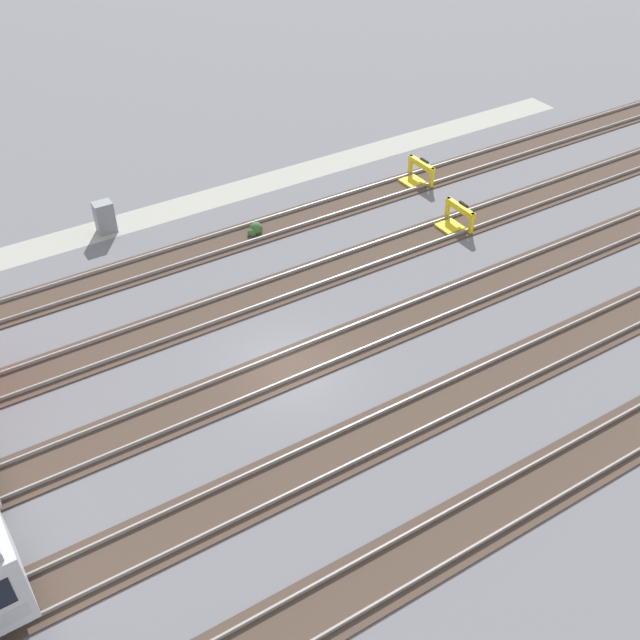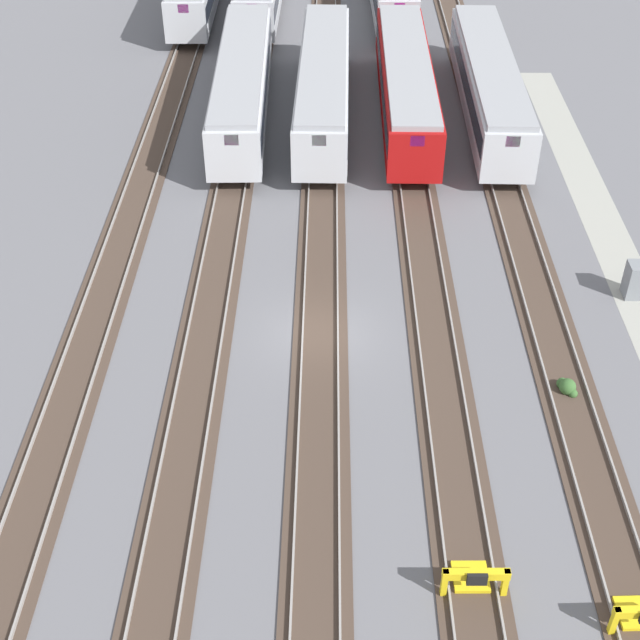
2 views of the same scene
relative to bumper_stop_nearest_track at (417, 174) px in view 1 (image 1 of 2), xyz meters
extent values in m
plane|color=slate|center=(13.33, 9.39, -0.51)|extent=(400.00, 400.00, 0.00)
cube|color=#9E9E93|center=(13.33, -4.24, -0.51)|extent=(54.00, 2.00, 0.01)
cube|color=#47382D|center=(13.33, -0.01, -0.48)|extent=(90.00, 2.23, 0.06)
cube|color=gray|center=(13.33, 0.71, -0.38)|extent=(90.00, 0.07, 0.15)
cube|color=gray|center=(13.33, -0.73, -0.38)|extent=(90.00, 0.07, 0.15)
cube|color=#47382D|center=(13.33, 4.69, -0.48)|extent=(90.00, 2.24, 0.06)
cube|color=gray|center=(13.33, 5.41, -0.38)|extent=(90.00, 0.07, 0.15)
cube|color=gray|center=(13.33, 3.97, -0.38)|extent=(90.00, 0.07, 0.15)
cube|color=#47382D|center=(13.33, 9.39, -0.48)|extent=(90.00, 2.24, 0.06)
cube|color=gray|center=(13.33, 10.11, -0.38)|extent=(90.00, 0.07, 0.15)
cube|color=gray|center=(13.33, 8.67, -0.38)|extent=(90.00, 0.07, 0.15)
cube|color=#47382D|center=(13.33, 14.09, -0.48)|extent=(90.00, 2.23, 0.06)
cube|color=gray|center=(13.33, 14.80, -0.38)|extent=(90.00, 0.07, 0.15)
cube|color=gray|center=(13.33, 13.37, -0.38)|extent=(90.00, 0.07, 0.15)
cube|color=#47382D|center=(13.33, 18.79, -0.48)|extent=(90.00, 2.23, 0.06)
cube|color=gray|center=(13.33, 19.50, -0.38)|extent=(90.00, 0.07, 0.15)
cube|color=gray|center=(13.33, 18.07, -0.38)|extent=(90.00, 0.07, 0.15)
cube|color=#B21E99|center=(24.58, 13.86, 2.54)|extent=(0.10, 0.70, 0.56)
cube|color=yellow|center=(-0.27, 0.89, 0.06)|extent=(0.19, 0.19, 1.15)
cube|color=yellow|center=(-0.21, -0.91, 0.06)|extent=(0.19, 0.19, 1.15)
cube|color=yellow|center=(-0.24, -0.01, 0.49)|extent=(0.31, 2.01, 0.30)
cube|color=yellow|center=(0.31, 0.01, -0.42)|extent=(1.14, 1.12, 0.18)
cube|color=black|center=(-0.42, -0.02, 0.49)|extent=(0.14, 0.60, 0.44)
cube|color=yellow|center=(0.95, 5.59, 0.06)|extent=(0.18, 0.18, 1.15)
cube|color=yellow|center=(0.97, 3.79, 0.06)|extent=(0.18, 0.18, 1.15)
cube|color=yellow|center=(0.96, 4.69, 0.49)|extent=(0.27, 2.00, 0.30)
cube|color=yellow|center=(1.51, 4.70, -0.42)|extent=(1.12, 1.10, 0.18)
cube|color=black|center=(0.78, 4.69, 0.49)|extent=(0.13, 0.60, 0.44)
cube|color=gray|center=(16.16, -4.00, 0.29)|extent=(0.90, 0.70, 1.60)
cube|color=#333338|center=(16.16, -4.36, 0.53)|extent=(0.70, 0.04, 0.36)
sphere|color=#38602D|center=(9.93, 0.04, -0.23)|extent=(0.64, 0.64, 0.64)
sphere|color=#38602D|center=(10.23, 0.16, -0.33)|extent=(0.44, 0.44, 0.44)
sphere|color=#38602D|center=(9.71, -0.14, -0.37)|extent=(0.36, 0.36, 0.36)
camera|label=1|loc=(23.62, 28.48, 19.45)|focal=42.00mm
camera|label=2|loc=(-14.98, 9.08, 22.41)|focal=50.00mm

